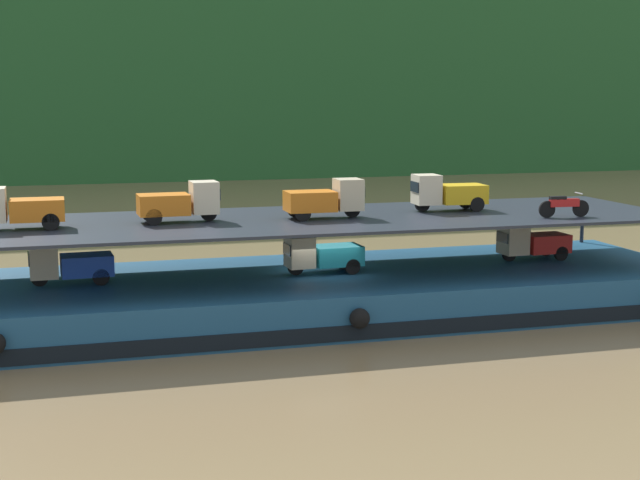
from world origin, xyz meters
TOP-DOWN VIEW (x-y plane):
  - ground_plane at (0.00, 0.00)m, footprint 400.00×400.00m
  - cargo_barge at (0.00, -0.02)m, footprint 27.22×8.75m
  - cargo_rack at (0.00, 0.00)m, footprint 25.62×7.43m
  - mini_truck_lower_stern at (-8.71, 0.42)m, footprint 2.79×1.29m
  - mini_truck_lower_aft at (-0.03, -0.06)m, footprint 2.79×1.29m
  - mini_truck_lower_mid at (8.54, 0.36)m, footprint 2.79×1.28m
  - mini_truck_upper_stern at (-10.21, -0.13)m, footprint 2.74×1.21m
  - mini_truck_upper_mid at (-5.00, 0.19)m, footprint 2.77×1.25m
  - mini_truck_upper_fore at (0.06, -0.22)m, footprint 2.74×1.20m
  - mini_truck_upper_bow at (5.05, 0.57)m, footprint 2.78×1.27m
  - motorcycle_upper_port at (8.29, -2.23)m, footprint 1.90×0.55m

SIDE VIEW (x-z plane):
  - ground_plane at x=0.00m, z-range 0.00..0.00m
  - cargo_barge at x=0.00m, z-range 0.00..1.50m
  - mini_truck_lower_stern at x=-8.71m, z-range 1.50..2.88m
  - mini_truck_lower_aft at x=-0.03m, z-range 1.50..2.88m
  - mini_truck_lower_mid at x=8.54m, z-range 1.50..2.88m
  - cargo_rack at x=0.00m, z-range 2.44..4.44m
  - motorcycle_upper_port at x=8.29m, z-range 3.50..4.37m
  - mini_truck_upper_stern at x=-10.21m, z-range 3.50..4.88m
  - mini_truck_upper_mid at x=-5.00m, z-range 3.50..4.88m
  - mini_truck_upper_fore at x=0.06m, z-range 3.50..4.88m
  - mini_truck_upper_bow at x=5.05m, z-range 3.50..4.88m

